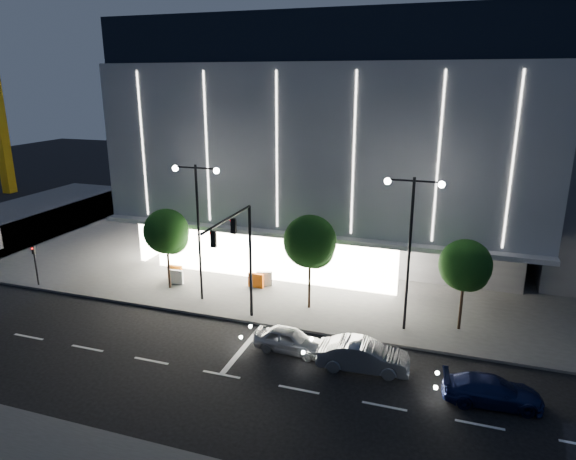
# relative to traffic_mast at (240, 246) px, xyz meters

# --- Properties ---
(ground) EXTENTS (160.00, 160.00, 0.00)m
(ground) POSITION_rel_traffic_mast_xyz_m (-1.00, -3.34, -5.03)
(ground) COLOR black
(ground) RESTS_ON ground
(sidewalk_museum) EXTENTS (70.00, 40.00, 0.15)m
(sidewalk_museum) POSITION_rel_traffic_mast_xyz_m (4.00, 20.66, -4.95)
(sidewalk_museum) COLOR #474747
(sidewalk_museum) RESTS_ON ground
(museum) EXTENTS (30.00, 25.80, 18.00)m
(museum) POSITION_rel_traffic_mast_xyz_m (1.98, 18.97, 4.25)
(museum) COLOR #4C4C51
(museum) RESTS_ON ground
(traffic_mast) EXTENTS (0.33, 5.89, 7.07)m
(traffic_mast) POSITION_rel_traffic_mast_xyz_m (0.00, 0.00, 0.00)
(traffic_mast) COLOR black
(traffic_mast) RESTS_ON ground
(street_lamp_west) EXTENTS (3.16, 0.36, 9.00)m
(street_lamp_west) POSITION_rel_traffic_mast_xyz_m (-4.00, 2.66, 0.93)
(street_lamp_west) COLOR black
(street_lamp_west) RESTS_ON ground
(street_lamp_east) EXTENTS (3.16, 0.36, 9.00)m
(street_lamp_east) POSITION_rel_traffic_mast_xyz_m (9.00, 2.66, 0.93)
(street_lamp_east) COLOR black
(street_lamp_east) RESTS_ON ground
(ped_signal_far) EXTENTS (0.22, 0.24, 3.00)m
(ped_signal_far) POSITION_rel_traffic_mast_xyz_m (-16.00, 1.16, -3.14)
(ped_signal_far) COLOR black
(ped_signal_far) RESTS_ON ground
(tree_left) EXTENTS (3.02, 3.02, 5.72)m
(tree_left) POSITION_rel_traffic_mast_xyz_m (-6.97, 3.68, -0.99)
(tree_left) COLOR black
(tree_left) RESTS_ON ground
(tree_mid) EXTENTS (3.25, 3.25, 6.15)m
(tree_mid) POSITION_rel_traffic_mast_xyz_m (3.03, 3.68, -0.69)
(tree_mid) COLOR black
(tree_mid) RESTS_ON ground
(tree_right) EXTENTS (2.91, 2.91, 5.51)m
(tree_right) POSITION_rel_traffic_mast_xyz_m (12.03, 3.68, -1.14)
(tree_right) COLOR black
(tree_right) RESTS_ON ground
(car_lead) EXTENTS (3.95, 1.78, 1.32)m
(car_lead) POSITION_rel_traffic_mast_xyz_m (3.45, -1.60, -4.37)
(car_lead) COLOR #9EA0A5
(car_lead) RESTS_ON ground
(car_second) EXTENTS (4.68, 1.95, 1.51)m
(car_second) POSITION_rel_traffic_mast_xyz_m (7.50, -2.12, -4.27)
(car_second) COLOR #979A9E
(car_second) RESTS_ON ground
(car_third) EXTENTS (4.48, 2.18, 1.26)m
(car_third) POSITION_rel_traffic_mast_xyz_m (13.50, -3.06, -4.40)
(car_third) COLOR #151E4F
(car_third) RESTS_ON ground
(barrier_a) EXTENTS (1.10, 0.26, 1.00)m
(barrier_a) POSITION_rel_traffic_mast_xyz_m (-7.49, 5.21, -4.38)
(barrier_a) COLOR orange
(barrier_a) RESTS_ON sidewalk_museum
(barrier_b) EXTENTS (1.11, 0.29, 1.00)m
(barrier_b) POSITION_rel_traffic_mast_xyz_m (-6.98, 4.45, -4.38)
(barrier_b) COLOR silver
(barrier_b) RESTS_ON sidewalk_museum
(barrier_c) EXTENTS (1.11, 0.32, 1.00)m
(barrier_c) POSITION_rel_traffic_mast_xyz_m (-1.39, 5.61, -4.38)
(barrier_c) COLOR #FE610E
(barrier_c) RESTS_ON sidewalk_museum
(barrier_d) EXTENTS (1.12, 0.61, 1.00)m
(barrier_d) POSITION_rel_traffic_mast_xyz_m (-0.96, 6.09, -4.38)
(barrier_d) COLOR #BDBDBD
(barrier_d) RESTS_ON sidewalk_museum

